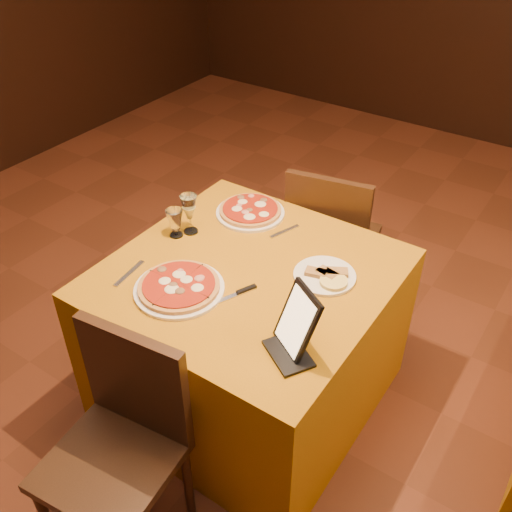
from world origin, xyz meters
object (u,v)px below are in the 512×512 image
Objects in this scene: main_table at (249,337)px; wine_glass at (190,214)px; chair_main_far at (334,238)px; chair_main_near at (110,464)px; pizza_near at (179,287)px; tablet at (297,321)px; pizza_far at (250,211)px; water_glass at (175,223)px.

main_table is 0.61m from wine_glass.
chair_main_far is 4.79× the size of wine_glass.
chair_main_far is (0.00, 1.63, 0.00)m from chair_main_near.
tablet is (0.53, -0.00, 0.10)m from pizza_near.
tablet reaches higher than chair_main_far.
pizza_far is (-0.24, -0.43, 0.31)m from chair_main_far.
tablet reaches higher than pizza_far.
main_table is at bearing -4.16° from water_glass.
wine_glass reaches higher than chair_main_far.
pizza_near is 1.46× the size of tablet.
chair_main_near reaches higher than water_glass.
main_table is at bearing 79.22° from chair_main_far.
tablet is (0.38, 0.58, 0.41)m from chair_main_near.
chair_main_far reaches higher than main_table.
wine_glass is at bearing 122.95° from pizza_near.
chair_main_near is 2.83× the size of pizza_far.
wine_glass reaches higher than main_table.
chair_main_far is 1.10m from pizza_near.
tablet is at bearing -34.03° from main_table.
chair_main_far is 0.89m from wine_glass.
pizza_near is 2.73× the size of water_glass.
water_glass is at bearing -117.69° from pizza_far.
water_glass reaches higher than pizza_near.
water_glass is at bearing -121.40° from wine_glass.
chair_main_far is at bearing 90.00° from main_table.
wine_glass is at bearing -173.13° from tablet.
tablet is (0.79, -0.28, 0.06)m from water_glass.
chair_main_near is 2.56× the size of pizza_near.
chair_main_far reaches higher than pizza_far.
wine_glass is (-0.22, 0.34, 0.08)m from pizza_near.
wine_glass reaches higher than water_glass.
chair_main_near is 1.63m from chair_main_far.
main_table is 0.67m from tablet.
main_table is 8.46× the size of water_glass.
chair_main_far is 0.94m from water_glass.
pizza_far is 0.88m from tablet.
chair_main_near is at bearing -78.69° from pizza_far.
pizza_far is at bearing 62.31° from water_glass.
main_table is at bearing -56.29° from pizza_far.
chair_main_near is at bearing 79.22° from chair_main_far.
chair_main_near is 0.81m from tablet.
pizza_far is at bearing 123.71° from main_table.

